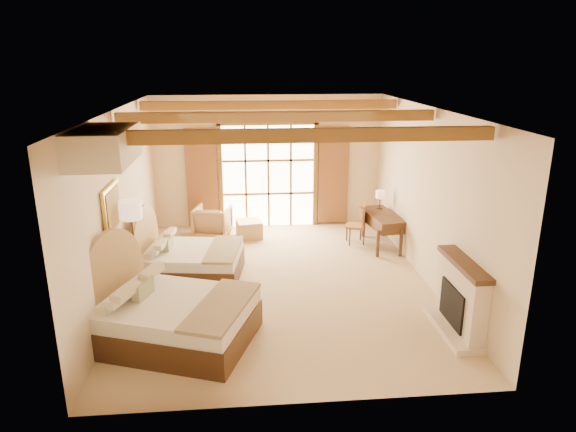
{
  "coord_description": "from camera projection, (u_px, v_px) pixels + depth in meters",
  "views": [
    {
      "loc": [
        -0.64,
        -8.76,
        4.05
      ],
      "look_at": [
        0.18,
        0.2,
        1.25
      ],
      "focal_mm": 32.0,
      "sensor_mm": 36.0,
      "label": 1
    }
  ],
  "objects": [
    {
      "name": "ottoman",
      "position": [
        249.0,
        229.0,
        11.97
      ],
      "size": [
        0.64,
        0.64,
        0.4
      ],
      "primitive_type": "cube",
      "rotation": [
        0.0,
        0.0,
        0.17
      ],
      "color": "#A47D49",
      "rests_on": "floor"
    },
    {
      "name": "wall_back",
      "position": [
        268.0,
        162.0,
        12.44
      ],
      "size": [
        5.5,
        0.0,
        5.5
      ],
      "primitive_type": "plane",
      "rotation": [
        1.57,
        0.0,
        0.0
      ],
      "color": "beige",
      "rests_on": "ground"
    },
    {
      "name": "painting",
      "position": [
        112.0,
        208.0,
        8.12
      ],
      "size": [
        0.06,
        0.95,
        0.75
      ],
      "color": "gold",
      "rests_on": "wall_left"
    },
    {
      "name": "nightstand",
      "position": [
        135.0,
        300.0,
        8.34
      ],
      "size": [
        0.45,
        0.45,
        0.54
      ],
      "primitive_type": "cube",
      "rotation": [
        0.0,
        0.0,
        -0.0
      ],
      "color": "#452E18",
      "rests_on": "floor"
    },
    {
      "name": "bed_far",
      "position": [
        184.0,
        259.0,
        9.77
      ],
      "size": [
        2.03,
        1.64,
        1.22
      ],
      "rotation": [
        0.0,
        0.0,
        -0.14
      ],
      "color": "#452E18",
      "rests_on": "floor"
    },
    {
      "name": "floor",
      "position": [
        279.0,
        283.0,
        9.59
      ],
      "size": [
        7.0,
        7.0,
        0.0
      ],
      "primitive_type": "plane",
      "color": "#D0B987",
      "rests_on": "ground"
    },
    {
      "name": "floor_lamp",
      "position": [
        131.0,
        216.0,
        8.54
      ],
      "size": [
        0.38,
        0.38,
        1.78
      ],
      "color": "#3D2C1D",
      "rests_on": "floor"
    },
    {
      "name": "wall_right",
      "position": [
        429.0,
        197.0,
        9.36
      ],
      "size": [
        0.0,
        7.0,
        7.0
      ],
      "primitive_type": "plane",
      "rotation": [
        1.57,
        0.0,
        -1.57
      ],
      "color": "beige",
      "rests_on": "ground"
    },
    {
      "name": "armchair",
      "position": [
        213.0,
        222.0,
        11.94
      ],
      "size": [
        0.95,
        0.97,
        0.74
      ],
      "primitive_type": "imported",
      "rotation": [
        0.0,
        0.0,
        -3.36
      ],
      "color": "#A57D4E",
      "rests_on": "floor"
    },
    {
      "name": "ceiling",
      "position": [
        278.0,
        109.0,
        8.64
      ],
      "size": [
        7.0,
        7.0,
        0.0
      ],
      "primitive_type": "plane",
      "rotation": [
        3.14,
        0.0,
        0.0
      ],
      "color": "#BB7A34",
      "rests_on": "ground"
    },
    {
      "name": "wall_left",
      "position": [
        120.0,
        205.0,
        8.88
      ],
      "size": [
        0.0,
        7.0,
        7.0
      ],
      "primitive_type": "plane",
      "rotation": [
        1.57,
        0.0,
        1.57
      ],
      "color": "beige",
      "rests_on": "ground"
    },
    {
      "name": "ceiling_beams",
      "position": [
        278.0,
        116.0,
        8.68
      ],
      "size": [
        5.39,
        4.6,
        0.18
      ],
      "primitive_type": null,
      "color": "brown",
      "rests_on": "ceiling"
    },
    {
      "name": "desk",
      "position": [
        382.0,
        229.0,
        11.36
      ],
      "size": [
        0.77,
        1.45,
        0.75
      ],
      "rotation": [
        0.0,
        0.0,
        0.14
      ],
      "color": "#452E18",
      "rests_on": "floor"
    },
    {
      "name": "french_doors",
      "position": [
        268.0,
        177.0,
        12.49
      ],
      "size": [
        3.95,
        0.08,
        2.6
      ],
      "color": "white",
      "rests_on": "ground"
    },
    {
      "name": "bed_near",
      "position": [
        165.0,
        315.0,
        7.52
      ],
      "size": [
        2.68,
        2.27,
        1.42
      ],
      "rotation": [
        0.0,
        0.0,
        -0.35
      ],
      "color": "#452E18",
      "rests_on": "floor"
    },
    {
      "name": "fireplace",
      "position": [
        460.0,
        301.0,
        7.76
      ],
      "size": [
        0.46,
        1.4,
        1.16
      ],
      "color": "beige",
      "rests_on": "ground"
    },
    {
      "name": "desk_lamp",
      "position": [
        380.0,
        195.0,
        11.55
      ],
      "size": [
        0.21,
        0.21,
        0.42
      ],
      "color": "#3D2C1D",
      "rests_on": "desk"
    },
    {
      "name": "canopy_valance",
      "position": [
        104.0,
        146.0,
        6.6
      ],
      "size": [
        0.7,
        1.4,
        0.45
      ],
      "primitive_type": "cube",
      "color": "#F3E6C0",
      "rests_on": "ceiling"
    },
    {
      "name": "desk_chair",
      "position": [
        356.0,
        231.0,
        11.58
      ],
      "size": [
        0.52,
        0.51,
        0.91
      ],
      "rotation": [
        0.0,
        0.0,
        -0.33
      ],
      "color": "#AE6D3E",
      "rests_on": "floor"
    }
  ]
}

